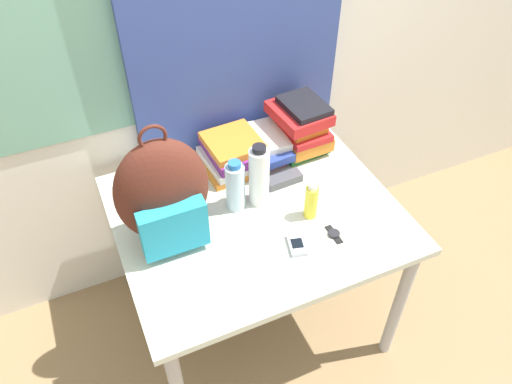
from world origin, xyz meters
The scene contains 13 objects.
wall_back centered at (0.00, 0.97, 1.25)m, with size 6.00×0.06×2.50m.
curtain_blue centered at (0.13, 0.92, 1.25)m, with size 0.89×0.04×2.50m.
desk centered at (0.00, 0.44, 0.64)m, with size 1.05×0.89×0.73m.
backpack centered at (-0.34, 0.46, 0.93)m, with size 0.33×0.22×0.48m.
book_stack_left centered at (0.02, 0.73, 0.80)m, with size 0.25×0.27×0.13m.
book_stack_center centered at (0.14, 0.74, 0.79)m, with size 0.22×0.29×0.11m.
book_stack_right centered at (0.33, 0.73, 0.84)m, with size 0.23×0.26×0.23m.
water_bottle centered at (-0.06, 0.50, 0.83)m, with size 0.07×0.07×0.22m.
sports_bottle centered at (0.03, 0.49, 0.86)m, with size 0.08×0.08×0.27m.
sunscreen_bottle centered at (0.18, 0.34, 0.80)m, with size 0.05×0.05×0.16m.
cell_phone centered at (0.06, 0.22, 0.74)m, with size 0.08×0.11×0.02m.
sunglasses_case centered at (0.17, 0.54, 0.75)m, with size 0.15×0.06×0.04m.
wristwatch centered at (0.21, 0.22, 0.73)m, with size 0.04×0.09×0.01m.
Camera 1 is at (-0.54, -0.78, 2.09)m, focal length 35.00 mm.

